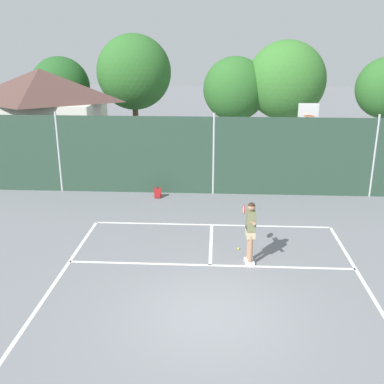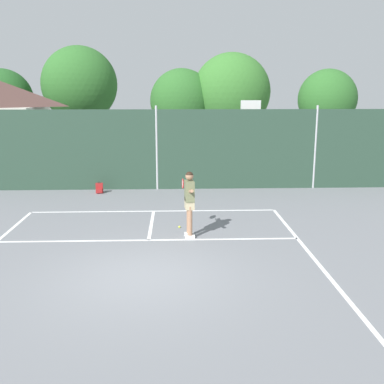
# 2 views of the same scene
# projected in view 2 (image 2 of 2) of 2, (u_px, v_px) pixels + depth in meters

# --- Properties ---
(ground_plane) EXTENTS (120.00, 120.00, 0.00)m
(ground_plane) POSITION_uv_depth(u_px,v_px,m) (142.00, 277.00, 9.94)
(ground_plane) COLOR slate
(court_markings) EXTENTS (8.30, 11.10, 0.01)m
(court_markings) POSITION_uv_depth(u_px,v_px,m) (144.00, 265.00, 10.57)
(court_markings) COLOR white
(court_markings) RESTS_ON ground
(chainlink_fence) EXTENTS (26.09, 0.09, 3.40)m
(chainlink_fence) POSITION_uv_depth(u_px,v_px,m) (157.00, 150.00, 18.35)
(chainlink_fence) COLOR #284233
(chainlink_fence) RESTS_ON ground
(basketball_hoop) EXTENTS (0.90, 0.67, 3.55)m
(basketball_hoop) POSITION_uv_depth(u_px,v_px,m) (250.00, 128.00, 20.43)
(basketball_hoop) COLOR #284CB2
(basketball_hoop) RESTS_ON ground
(treeline_backdrop) EXTENTS (24.16, 4.38, 6.66)m
(treeline_backdrop) POSITION_uv_depth(u_px,v_px,m) (166.00, 94.00, 28.39)
(treeline_backdrop) COLOR brown
(treeline_backdrop) RESTS_ON ground
(tennis_player) EXTENTS (0.34, 1.43, 1.85)m
(tennis_player) POSITION_uv_depth(u_px,v_px,m) (189.00, 198.00, 12.37)
(tennis_player) COLOR silver
(tennis_player) RESTS_ON ground
(tennis_ball) EXTENTS (0.07, 0.07, 0.07)m
(tennis_ball) POSITION_uv_depth(u_px,v_px,m) (179.00, 227.00, 13.43)
(tennis_ball) COLOR #CCE033
(tennis_ball) RESTS_ON ground
(backpack_red) EXTENTS (0.30, 0.26, 0.46)m
(backpack_red) POSITION_uv_depth(u_px,v_px,m) (99.00, 188.00, 17.93)
(backpack_red) COLOR maroon
(backpack_red) RESTS_ON ground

